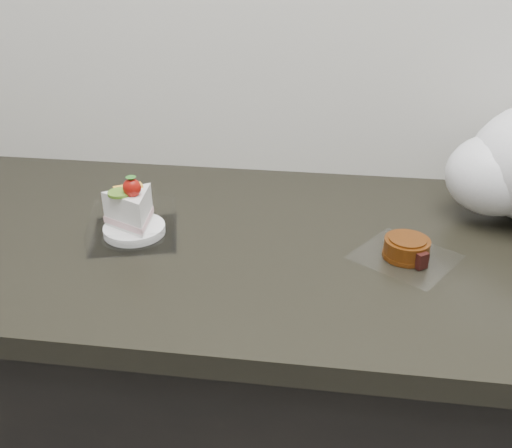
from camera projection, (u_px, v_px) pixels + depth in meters
counter at (314, 425)px, 1.21m from camera, size 2.04×0.64×0.90m
cake_tray at (133, 220)px, 1.01m from camera, size 0.18×0.18×0.12m
mooncake_wrap at (407, 250)px, 0.95m from camera, size 0.20×0.20×0.04m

